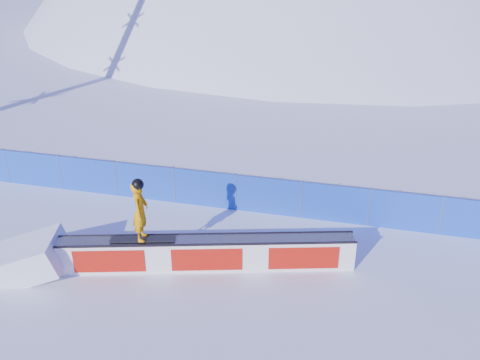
# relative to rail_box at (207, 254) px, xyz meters

# --- Properties ---
(ground) EXTENTS (160.00, 160.00, 0.00)m
(ground) POSITION_rel_rail_box_xyz_m (-1.04, -1.32, -0.45)
(ground) COLOR white
(ground) RESTS_ON ground
(snow_hill) EXTENTS (64.00, 64.00, 64.00)m
(snow_hill) POSITION_rel_rail_box_xyz_m (-1.04, 40.68, -18.45)
(snow_hill) COLOR white
(snow_hill) RESTS_ON ground
(safety_fence) EXTENTS (22.05, 0.05, 1.30)m
(safety_fence) POSITION_rel_rail_box_xyz_m (-1.04, 3.18, 0.16)
(safety_fence) COLOR blue
(safety_fence) RESTS_ON ground
(rail_box) EXTENTS (7.40, 2.53, 0.90)m
(rail_box) POSITION_rel_rail_box_xyz_m (0.00, 0.00, 0.00)
(rail_box) COLOR white
(rail_box) RESTS_ON ground
(snow_ramp) EXTENTS (2.56, 1.97, 1.41)m
(snow_ramp) POSITION_rel_rail_box_xyz_m (-4.53, -1.26, -0.45)
(snow_ramp) COLOR white
(snow_ramp) RESTS_ON ground
(snowboarder) EXTENTS (1.63, 0.72, 1.69)m
(snowboarder) POSITION_rel_rail_box_xyz_m (-1.54, -0.43, 1.29)
(snowboarder) COLOR black
(snowboarder) RESTS_ON rail_box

